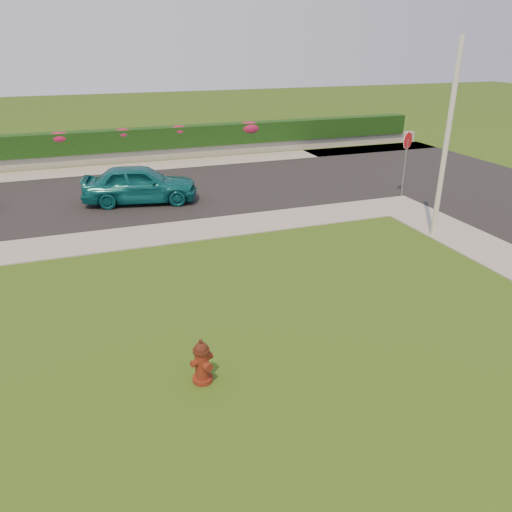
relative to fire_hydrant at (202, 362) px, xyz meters
name	(u,v)px	position (x,y,z in m)	size (l,w,h in m)	color
ground	(360,378)	(2.86, -0.92, -0.43)	(120.00, 120.00, 0.00)	black
street_far	(71,201)	(-2.14, 13.08, -0.41)	(26.00, 8.00, 0.04)	black
sidewalk_far	(40,248)	(-3.14, 8.08, -0.41)	(24.00, 2.00, 0.04)	gray
curb_corner	(397,205)	(9.86, 8.08, -0.41)	(2.00, 2.00, 0.04)	gray
sidewalk_beyond	(152,166)	(1.86, 18.08, -0.41)	(34.00, 2.00, 0.04)	gray
retaining_wall	(147,155)	(1.86, 19.58, -0.13)	(34.00, 0.40, 0.60)	gray
hedge	(145,139)	(1.86, 19.68, 0.72)	(32.00, 0.90, 1.10)	black
fire_hydrant	(202,362)	(0.00, 0.00, 0.00)	(0.47, 0.45, 0.91)	#4C0F0B
sedan_teal	(140,184)	(0.49, 11.86, 0.36)	(1.77, 4.39, 1.50)	#0D5D65
utility_pole	(446,143)	(9.01, 4.85, 2.63)	(0.16, 0.16, 6.12)	silver
stop_sign	(407,148)	(10.76, 9.13, 1.56)	(0.66, 0.34, 2.67)	slate
flower_clump_c	(60,138)	(-2.38, 19.58, 1.02)	(1.24, 0.80, 0.62)	#A91D48
flower_clump_d	(123,134)	(0.73, 19.58, 1.04)	(1.14, 0.73, 0.57)	#A91D48
flower_clump_e	(179,131)	(3.69, 19.58, 1.04)	(1.14, 0.74, 0.57)	#A91D48
flower_clump_f	(249,128)	(7.71, 19.58, 0.99)	(1.43, 0.92, 0.71)	#A91D48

